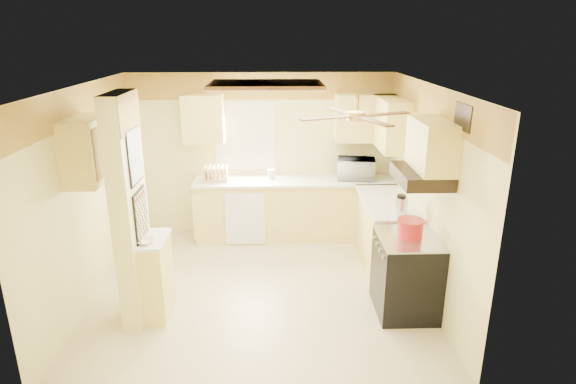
{
  "coord_description": "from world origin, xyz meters",
  "views": [
    {
      "loc": [
        0.19,
        -5.37,
        3.06
      ],
      "look_at": [
        0.36,
        0.35,
        1.15
      ],
      "focal_mm": 30.0,
      "sensor_mm": 36.0,
      "label": 1
    }
  ],
  "objects_px": {
    "kettle": "(401,205)",
    "stove": "(406,274)",
    "bowl": "(145,241)",
    "dutch_oven": "(410,228)",
    "microwave": "(356,169)"
  },
  "relations": [
    {
      "from": "bowl",
      "to": "dutch_oven",
      "type": "relative_size",
      "value": 0.63
    },
    {
      "from": "stove",
      "to": "bowl",
      "type": "xyz_separation_m",
      "value": [
        -2.85,
        -0.14,
        0.5
      ]
    },
    {
      "from": "dutch_oven",
      "to": "kettle",
      "type": "height_order",
      "value": "kettle"
    },
    {
      "from": "stove",
      "to": "dutch_oven",
      "type": "bearing_deg",
      "value": 60.1
    },
    {
      "from": "dutch_oven",
      "to": "kettle",
      "type": "xyz_separation_m",
      "value": [
        0.05,
        0.63,
        0.04
      ]
    },
    {
      "from": "microwave",
      "to": "bowl",
      "type": "height_order",
      "value": "microwave"
    },
    {
      "from": "dutch_oven",
      "to": "kettle",
      "type": "distance_m",
      "value": 0.63
    },
    {
      "from": "bowl",
      "to": "kettle",
      "type": "xyz_separation_m",
      "value": [
        2.91,
        0.79,
        0.09
      ]
    },
    {
      "from": "bowl",
      "to": "dutch_oven",
      "type": "distance_m",
      "value": 2.86
    },
    {
      "from": "bowl",
      "to": "dutch_oven",
      "type": "bearing_deg",
      "value": 3.13
    },
    {
      "from": "microwave",
      "to": "stove",
      "type": "bearing_deg",
      "value": 104.59
    },
    {
      "from": "kettle",
      "to": "stove",
      "type": "bearing_deg",
      "value": -95.51
    },
    {
      "from": "stove",
      "to": "dutch_oven",
      "type": "distance_m",
      "value": 0.56
    },
    {
      "from": "microwave",
      "to": "kettle",
      "type": "bearing_deg",
      "value": 109.51
    },
    {
      "from": "bowl",
      "to": "dutch_oven",
      "type": "xyz_separation_m",
      "value": [
        2.86,
        0.16,
        0.05
      ]
    }
  ]
}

